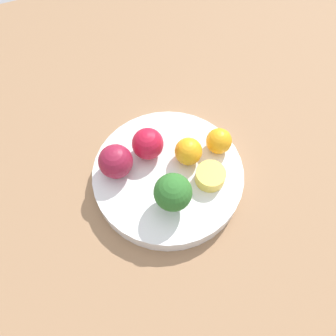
{
  "coord_description": "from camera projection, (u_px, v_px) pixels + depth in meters",
  "views": [
    {
      "loc": [
        0.1,
        0.24,
        0.51
      ],
      "look_at": [
        0.0,
        0.0,
        0.06
      ],
      "focal_mm": 35.0,
      "sensor_mm": 36.0,
      "label": 1
    }
  ],
  "objects": [
    {
      "name": "ground_plane",
      "position": [
        168.0,
        185.0,
        0.57
      ],
      "size": [
        6.0,
        6.0,
        0.0
      ],
      "primitive_type": "plane",
      "color": "gray"
    },
    {
      "name": "bowl",
      "position": [
        168.0,
        175.0,
        0.54
      ],
      "size": [
        0.25,
        0.25,
        0.03
      ],
      "color": "white",
      "rests_on": "table_surface"
    },
    {
      "name": "apple_red",
      "position": [
        148.0,
        144.0,
        0.53
      ],
      "size": [
        0.05,
        0.05,
        0.05
      ],
      "color": "#B7142D",
      "rests_on": "bowl"
    },
    {
      "name": "orange_back",
      "position": [
        188.0,
        151.0,
        0.52
      ],
      "size": [
        0.04,
        0.04,
        0.04
      ],
      "color": "orange",
      "rests_on": "bowl"
    },
    {
      "name": "small_cup",
      "position": [
        210.0,
        176.0,
        0.51
      ],
      "size": [
        0.05,
        0.05,
        0.02
      ],
      "color": "#F4CC4C",
      "rests_on": "bowl"
    },
    {
      "name": "orange_front",
      "position": [
        219.0,
        141.0,
        0.53
      ],
      "size": [
        0.04,
        0.04,
        0.04
      ],
      "color": "orange",
      "rests_on": "bowl"
    },
    {
      "name": "broccoli",
      "position": [
        173.0,
        193.0,
        0.47
      ],
      "size": [
        0.06,
        0.06,
        0.07
      ],
      "color": "#8CB76B",
      "rests_on": "bowl"
    },
    {
      "name": "table_surface",
      "position": [
        168.0,
        182.0,
        0.57
      ],
      "size": [
        1.2,
        1.2,
        0.02
      ],
      "color": "#936D4C",
      "rests_on": "ground_plane"
    },
    {
      "name": "apple_green",
      "position": [
        116.0,
        161.0,
        0.51
      ],
      "size": [
        0.05,
        0.05,
        0.05
      ],
      "color": "maroon",
      "rests_on": "bowl"
    }
  ]
}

